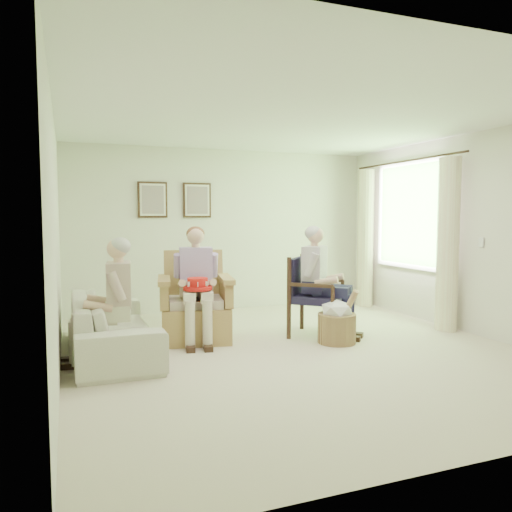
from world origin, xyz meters
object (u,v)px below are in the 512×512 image
object	(u,v)px
sofa	(113,325)
person_wicker	(197,276)
person_dark	(319,273)
person_sofa	(116,294)
red_hat	(198,285)
hatbox	(337,321)
wicker_armchair	(195,311)
wood_armchair	(313,292)

from	to	relation	value
sofa	person_wicker	world-z (taller)	person_wicker
person_dark	person_sofa	distance (m)	2.53
person_dark	red_hat	world-z (taller)	person_dark
person_dark	person_sofa	xyz separation A→B (m)	(-2.51, -0.29, -0.08)
person_wicker	person_dark	world-z (taller)	same
sofa	person_dark	size ratio (longest dim) A/B	1.57
hatbox	red_hat	bearing A→B (deg)	164.15
wicker_armchair	sofa	bearing A→B (deg)	-153.49
sofa	hatbox	xyz separation A→B (m)	(2.57, -0.51, -0.05)
wood_armchair	hatbox	bearing A→B (deg)	-131.76
wood_armchair	sofa	world-z (taller)	wood_armchair
wicker_armchair	wood_armchair	world-z (taller)	wicker_armchair
sofa	person_sofa	distance (m)	0.61
wicker_armchair	person_wicker	world-z (taller)	person_wicker
sofa	red_hat	world-z (taller)	red_hat
wicker_armchair	person_sofa	xyz separation A→B (m)	(-1.01, -0.74, 0.39)
wood_armchair	red_hat	xyz separation A→B (m)	(-1.55, -0.06, 0.18)
person_wicker	person_sofa	size ratio (longest dim) A/B	1.07
person_dark	sofa	bearing A→B (deg)	128.48
person_sofa	sofa	bearing A→B (deg)	-173.02
red_hat	hatbox	bearing A→B (deg)	-15.85
person_wicker	wicker_armchair	bearing A→B (deg)	100.41
sofa	red_hat	distance (m)	1.05
wicker_armchair	hatbox	xyz separation A→B (m)	(1.56, -0.80, -0.09)
wicker_armchair	wood_armchair	xyz separation A→B (m)	(1.50, -0.28, 0.20)
person_dark	hatbox	xyz separation A→B (m)	(0.06, -0.35, -0.55)
wood_armchair	person_sofa	xyz separation A→B (m)	(-2.51, -0.45, 0.19)
sofa	red_hat	size ratio (longest dim) A/B	6.42
person_dark	hatbox	size ratio (longest dim) A/B	2.05
wicker_armchair	sofa	distance (m)	1.05
wicker_armchair	red_hat	world-z (taller)	wicker_armchair
person_wicker	hatbox	world-z (taller)	person_wicker
person_sofa	person_dark	bearing A→B (deg)	103.56
red_hat	wicker_armchair	bearing A→B (deg)	82.21
person_dark	red_hat	bearing A→B (deg)	128.21
wood_armchair	sofa	size ratio (longest dim) A/B	0.46
red_hat	hatbox	size ratio (longest dim) A/B	0.50
wicker_armchair	sofa	size ratio (longest dim) A/B	0.51
red_hat	hatbox	xyz separation A→B (m)	(1.60, -0.46, -0.46)
sofa	hatbox	size ratio (longest dim) A/B	3.21
person_dark	person_sofa	world-z (taller)	person_dark
person_dark	person_wicker	bearing A→B (deg)	120.63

